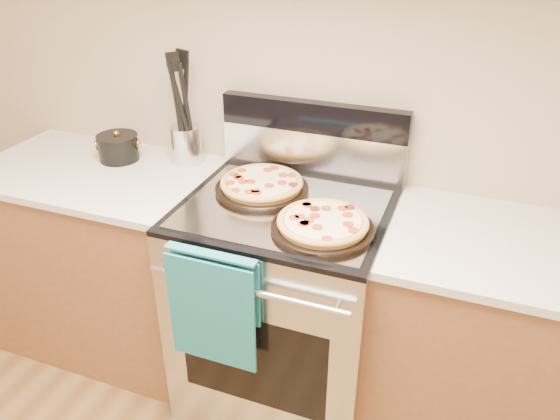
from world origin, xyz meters
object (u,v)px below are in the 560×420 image
(pepperoni_pizza_back, at_px, (262,185))
(saucepan, at_px, (118,148))
(range_body, at_px, (285,306))
(pepperoni_pizza_front, at_px, (323,224))
(utensil_crock, at_px, (186,144))

(pepperoni_pizza_back, height_order, saucepan, saucepan)
(range_body, xyz_separation_m, saucepan, (-0.84, 0.16, 0.51))
(pepperoni_pizza_back, distance_m, saucepan, 0.72)
(pepperoni_pizza_front, bearing_deg, saucepan, 164.28)
(range_body, distance_m, pepperoni_pizza_back, 0.52)
(range_body, distance_m, utensil_crock, 0.80)
(pepperoni_pizza_front, bearing_deg, range_body, 144.16)
(pepperoni_pizza_back, bearing_deg, range_body, -29.39)
(pepperoni_pizza_back, distance_m, pepperoni_pizza_front, 0.36)
(saucepan, bearing_deg, pepperoni_pizza_back, -6.88)
(pepperoni_pizza_back, xyz_separation_m, utensil_crock, (-0.42, 0.17, 0.04))
(range_body, height_order, pepperoni_pizza_front, pepperoni_pizza_front)
(pepperoni_pizza_front, height_order, saucepan, saucepan)
(utensil_crock, height_order, saucepan, utensil_crock)
(range_body, bearing_deg, pepperoni_pizza_front, -35.84)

